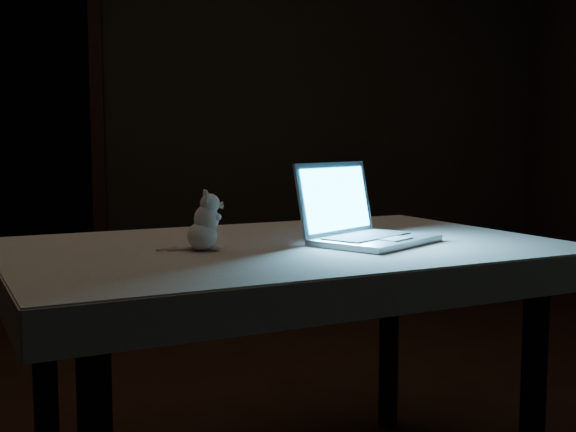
{
  "coord_description": "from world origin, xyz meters",
  "views": [
    {
      "loc": [
        -0.07,
        -2.17,
        0.92
      ],
      "look_at": [
        0.17,
        -0.45,
        0.74
      ],
      "focal_mm": 45.0,
      "sensor_mm": 36.0,
      "label": 1
    }
  ],
  "objects": [
    {
      "name": "back_wall",
      "position": [
        0.0,
        2.5,
        1.3
      ],
      "size": [
        4.5,
        0.04,
        2.6
      ],
      "primitive_type": "cube",
      "color": "black",
      "rests_on": "ground"
    },
    {
      "name": "doorway",
      "position": [
        -1.1,
        2.5,
        1.06
      ],
      "size": [
        1.06,
        0.36,
        2.13
      ],
      "primitive_type": null,
      "color": "black",
      "rests_on": "back_wall"
    },
    {
      "name": "table",
      "position": [
        0.16,
        -0.43,
        0.33
      ],
      "size": [
        1.43,
        1.15,
        0.66
      ],
      "primitive_type": null,
      "rotation": [
        0.0,
        0.0,
        0.32
      ],
      "color": "black",
      "rests_on": "floor"
    },
    {
      "name": "tablecloth",
      "position": [
        0.09,
        -0.49,
        0.63
      ],
      "size": [
        1.59,
        1.45,
        0.08
      ],
      "primitive_type": null,
      "rotation": [
        0.0,
        0.0,
        0.55
      ],
      "color": "beige",
      "rests_on": "table"
    },
    {
      "name": "laptop",
      "position": [
        0.39,
        -0.46,
        0.77
      ],
      "size": [
        0.39,
        0.39,
        0.2
      ],
      "primitive_type": null,
      "rotation": [
        0.0,
        0.0,
        0.74
      ],
      "color": "#ACACB0",
      "rests_on": "tablecloth"
    },
    {
      "name": "plush_mouse",
      "position": [
        -0.04,
        -0.52,
        0.74
      ],
      "size": [
        0.14,
        0.14,
        0.14
      ],
      "primitive_type": null,
      "rotation": [
        0.0,
        0.0,
        0.65
      ],
      "color": "white",
      "rests_on": "tablecloth"
    }
  ]
}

